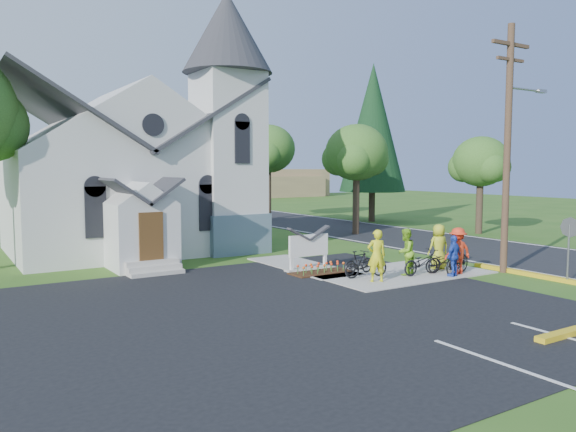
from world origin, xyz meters
TOP-DOWN VIEW (x-y plane):
  - ground at (0.00, 0.00)m, footprint 120.00×120.00m
  - parking_lot at (-7.00, -2.00)m, footprint 20.00×16.00m
  - road at (10.00, 15.00)m, footprint 8.00×90.00m
  - sidewalk at (1.50, 0.50)m, footprint 7.00×4.00m
  - church at (-5.48, 12.48)m, footprint 12.35×12.00m
  - church_sign at (-1.20, 3.20)m, footprint 2.20×0.40m
  - flower_bed at (-1.20, 2.30)m, footprint 2.60×1.10m
  - utility_pole at (5.36, -1.50)m, footprint 3.45×0.28m
  - stop_sign at (5.43, -4.20)m, footprint 0.11×0.76m
  - tree_road_near at (8.50, 12.00)m, footprint 4.00×4.00m
  - tree_road_mid at (9.00, 24.00)m, footprint 4.40×4.40m
  - tree_road_far at (15.50, 8.00)m, footprint 3.60×3.60m
  - conifer at (15.00, 18.00)m, footprint 5.20×5.20m
  - distant_hills at (3.36, 56.33)m, footprint 61.00×10.00m
  - cyclist_0 at (-0.53, -0.32)m, footprint 0.84×0.71m
  - bike_0 at (-0.34, 0.52)m, footprint 1.94×0.94m
  - cyclist_1 at (1.33, 0.09)m, footprint 1.09×0.97m
  - bike_1 at (-0.17, 1.15)m, footprint 1.66×0.70m
  - cyclist_2 at (2.71, -1.16)m, footprint 1.02×0.61m
  - bike_2 at (1.89, -0.29)m, footprint 1.92×0.71m
  - cyclist_3 at (3.26, -0.87)m, footprint 1.29×0.86m
  - bike_3 at (3.27, -0.85)m, footprint 1.92×0.96m
  - cyclist_4 at (3.41, 0.27)m, footprint 1.03×0.79m
  - bike_4 at (3.00, -0.35)m, footprint 1.82×0.88m

SIDE VIEW (x-z plane):
  - ground at x=0.00m, z-range 0.00..0.00m
  - parking_lot at x=-7.00m, z-range 0.00..0.02m
  - road at x=10.00m, z-range 0.00..0.02m
  - sidewalk at x=1.50m, z-range 0.00..0.05m
  - flower_bed at x=-1.20m, z-range 0.00..0.07m
  - bike_4 at x=3.00m, z-range 0.05..0.97m
  - bike_1 at x=-0.17m, z-range 0.05..1.01m
  - bike_0 at x=-0.34m, z-range 0.05..1.03m
  - bike_2 at x=1.89m, z-range 0.05..1.05m
  - bike_3 at x=3.27m, z-range 0.05..1.16m
  - cyclist_2 at x=2.71m, z-range 0.05..1.67m
  - cyclist_1 at x=1.33m, z-range 0.05..1.90m
  - cyclist_3 at x=3.26m, z-range 0.05..1.92m
  - cyclist_4 at x=3.41m, z-range 0.05..1.95m
  - church_sign at x=-1.20m, z-range 0.18..1.88m
  - cyclist_0 at x=-0.53m, z-range 0.05..2.01m
  - stop_sign at x=5.43m, z-range 0.54..3.02m
  - distant_hills at x=3.36m, z-range -0.63..4.97m
  - tree_road_far at x=15.50m, z-range 1.48..7.78m
  - tree_road_near at x=8.50m, z-range 1.68..8.73m
  - church at x=-5.48m, z-range -1.25..11.75m
  - utility_pole at x=5.36m, z-range 0.40..10.40m
  - tree_road_mid at x=9.00m, z-range 1.88..9.68m
  - conifer at x=15.00m, z-range 1.19..13.59m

